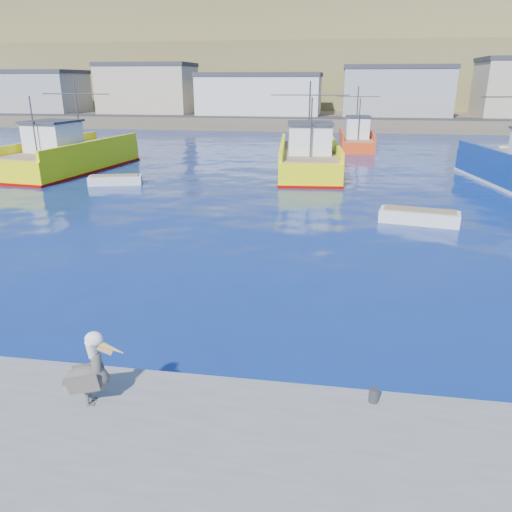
{
  "coord_description": "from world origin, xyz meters",
  "views": [
    {
      "loc": [
        2.01,
        -12.18,
        6.63
      ],
      "look_at": [
        -0.44,
        3.1,
        1.16
      ],
      "focal_mm": 35.0,
      "sensor_mm": 36.0,
      "label": 1
    }
  ],
  "objects_px": {
    "skiff_mid": "(419,218)",
    "pelican": "(89,373)",
    "trawler_yellow_b": "(308,158)",
    "trawler_yellow_a": "(70,156)",
    "skiff_left": "(115,181)",
    "boat_orange": "(356,139)"
  },
  "relations": [
    {
      "from": "boat_orange",
      "to": "pelican",
      "type": "distance_m",
      "value": 45.01
    },
    {
      "from": "skiff_left",
      "to": "trawler_yellow_b",
      "type": "bearing_deg",
      "value": 27.19
    },
    {
      "from": "trawler_yellow_a",
      "to": "skiff_left",
      "type": "height_order",
      "value": "trawler_yellow_a"
    },
    {
      "from": "trawler_yellow_a",
      "to": "trawler_yellow_b",
      "type": "bearing_deg",
      "value": 6.79
    },
    {
      "from": "boat_orange",
      "to": "skiff_left",
      "type": "distance_m",
      "value": 26.73
    },
    {
      "from": "trawler_yellow_a",
      "to": "trawler_yellow_b",
      "type": "distance_m",
      "value": 18.19
    },
    {
      "from": "boat_orange",
      "to": "skiff_left",
      "type": "bearing_deg",
      "value": -128.06
    },
    {
      "from": "trawler_yellow_a",
      "to": "skiff_mid",
      "type": "distance_m",
      "value": 26.69
    },
    {
      "from": "trawler_yellow_b",
      "to": "pelican",
      "type": "height_order",
      "value": "trawler_yellow_b"
    },
    {
      "from": "skiff_left",
      "to": "pelican",
      "type": "distance_m",
      "value": 25.57
    },
    {
      "from": "boat_orange",
      "to": "pelican",
      "type": "bearing_deg",
      "value": -98.23
    },
    {
      "from": "trawler_yellow_a",
      "to": "trawler_yellow_b",
      "type": "xyz_separation_m",
      "value": [
        18.06,
        2.15,
        -0.03
      ]
    },
    {
      "from": "trawler_yellow_a",
      "to": "skiff_left",
      "type": "relative_size",
      "value": 3.64
    },
    {
      "from": "boat_orange",
      "to": "skiff_mid",
      "type": "bearing_deg",
      "value": -85.25
    },
    {
      "from": "skiff_mid",
      "to": "pelican",
      "type": "bearing_deg",
      "value": -117.54
    },
    {
      "from": "pelican",
      "to": "skiff_left",
      "type": "bearing_deg",
      "value": 113.12
    },
    {
      "from": "trawler_yellow_a",
      "to": "pelican",
      "type": "xyz_separation_m",
      "value": [
        15.55,
        -27.8,
        0.05
      ]
    },
    {
      "from": "trawler_yellow_b",
      "to": "skiff_left",
      "type": "bearing_deg",
      "value": -152.81
    },
    {
      "from": "trawler_yellow_b",
      "to": "pelican",
      "type": "xyz_separation_m",
      "value": [
        -2.51,
        -29.95,
        0.08
      ]
    },
    {
      "from": "trawler_yellow_b",
      "to": "boat_orange",
      "type": "height_order",
      "value": "trawler_yellow_b"
    },
    {
      "from": "trawler_yellow_b",
      "to": "boat_orange",
      "type": "xyz_separation_m",
      "value": [
        3.93,
        14.59,
        -0.07
      ]
    },
    {
      "from": "trawler_yellow_b",
      "to": "skiff_mid",
      "type": "bearing_deg",
      "value": -64.67
    }
  ]
}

